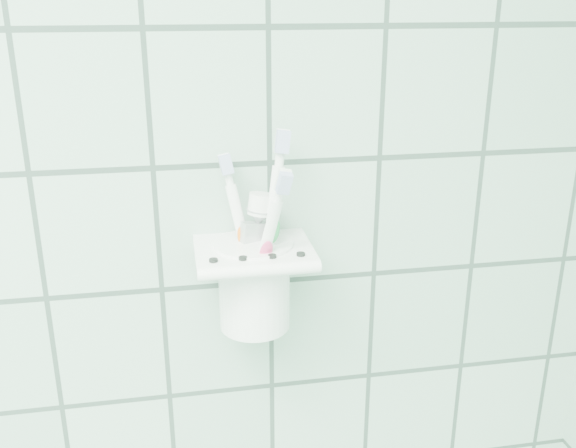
# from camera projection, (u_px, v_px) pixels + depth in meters

# --- Properties ---
(holder_bracket) EXTENTS (0.13, 0.11, 0.04)m
(holder_bracket) POSITION_uv_depth(u_px,v_px,m) (253.00, 254.00, 0.72)
(holder_bracket) COLOR white
(holder_bracket) RESTS_ON wall_back
(cup) EXTENTS (0.09, 0.09, 0.10)m
(cup) POSITION_uv_depth(u_px,v_px,m) (254.00, 281.00, 0.73)
(cup) COLOR white
(cup) RESTS_ON holder_bracket
(toothbrush_pink) EXTENTS (0.04, 0.04, 0.20)m
(toothbrush_pink) POSITION_uv_depth(u_px,v_px,m) (262.00, 240.00, 0.71)
(toothbrush_pink) COLOR white
(toothbrush_pink) RESTS_ON cup
(toothbrush_blue) EXTENTS (0.04, 0.04, 0.23)m
(toothbrush_blue) POSITION_uv_depth(u_px,v_px,m) (259.00, 235.00, 0.69)
(toothbrush_blue) COLOR white
(toothbrush_blue) RESTS_ON cup
(toothbrush_orange) EXTENTS (0.05, 0.05, 0.20)m
(toothbrush_orange) POSITION_uv_depth(u_px,v_px,m) (244.00, 240.00, 0.71)
(toothbrush_orange) COLOR white
(toothbrush_orange) RESTS_ON cup
(toothpaste_tube) EXTENTS (0.06, 0.04, 0.16)m
(toothpaste_tube) POSITION_uv_depth(u_px,v_px,m) (246.00, 250.00, 0.72)
(toothpaste_tube) COLOR silver
(toothpaste_tube) RESTS_ON cup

